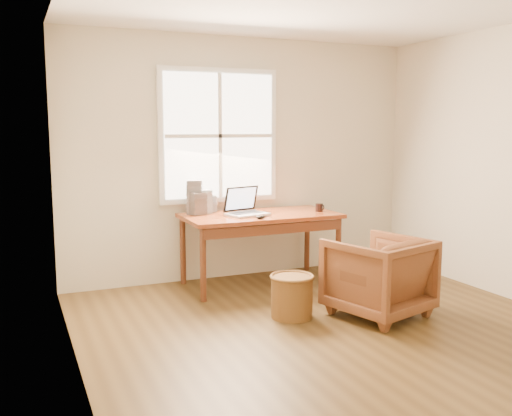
{
  "coord_description": "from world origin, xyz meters",
  "views": [
    {
      "loc": [
        -2.36,
        -3.55,
        1.64
      ],
      "look_at": [
        -0.11,
        1.65,
        0.84
      ],
      "focal_mm": 40.0,
      "sensor_mm": 36.0,
      "label": 1
    }
  ],
  "objects_px": {
    "armchair": "(378,276)",
    "coffee_mug": "(319,207)",
    "cd_stack_a": "(204,202)",
    "wicker_stool": "(292,297)",
    "laptop": "(247,202)",
    "desk": "(260,216)"
  },
  "relations": [
    {
      "from": "armchair",
      "to": "coffee_mug",
      "type": "bearing_deg",
      "value": -110.74
    },
    {
      "from": "armchair",
      "to": "cd_stack_a",
      "type": "bearing_deg",
      "value": -71.48
    },
    {
      "from": "laptop",
      "to": "cd_stack_a",
      "type": "xyz_separation_m",
      "value": [
        -0.37,
        0.28,
        -0.01
      ]
    },
    {
      "from": "desk",
      "to": "armchair",
      "type": "distance_m",
      "value": 1.48
    },
    {
      "from": "armchair",
      "to": "wicker_stool",
      "type": "distance_m",
      "value": 0.78
    },
    {
      "from": "armchair",
      "to": "wicker_stool",
      "type": "bearing_deg",
      "value": -35.21
    },
    {
      "from": "desk",
      "to": "armchair",
      "type": "xyz_separation_m",
      "value": [
        0.54,
        -1.32,
        -0.38
      ]
    },
    {
      "from": "armchair",
      "to": "wicker_stool",
      "type": "relative_size",
      "value": 2.13
    },
    {
      "from": "wicker_stool",
      "to": "coffee_mug",
      "type": "xyz_separation_m",
      "value": [
        0.82,
        0.98,
        0.61
      ]
    },
    {
      "from": "desk",
      "to": "armchair",
      "type": "bearing_deg",
      "value": -67.68
    },
    {
      "from": "cd_stack_a",
      "to": "coffee_mug",
      "type": "bearing_deg",
      "value": -15.73
    },
    {
      "from": "wicker_stool",
      "to": "coffee_mug",
      "type": "height_order",
      "value": "coffee_mug"
    },
    {
      "from": "wicker_stool",
      "to": "coffee_mug",
      "type": "distance_m",
      "value": 1.42
    },
    {
      "from": "coffee_mug",
      "to": "wicker_stool",
      "type": "bearing_deg",
      "value": -129.13
    },
    {
      "from": "desk",
      "to": "cd_stack_a",
      "type": "relative_size",
      "value": 6.29
    },
    {
      "from": "armchair",
      "to": "coffee_mug",
      "type": "relative_size",
      "value": 8.9
    },
    {
      "from": "coffee_mug",
      "to": "cd_stack_a",
      "type": "relative_size",
      "value": 0.34
    },
    {
      "from": "desk",
      "to": "cd_stack_a",
      "type": "distance_m",
      "value": 0.6
    },
    {
      "from": "desk",
      "to": "laptop",
      "type": "bearing_deg",
      "value": -165.35
    },
    {
      "from": "armchair",
      "to": "coffee_mug",
      "type": "distance_m",
      "value": 1.31
    },
    {
      "from": "coffee_mug",
      "to": "laptop",
      "type": "bearing_deg",
      "value": 177.05
    },
    {
      "from": "armchair",
      "to": "laptop",
      "type": "distance_m",
      "value": 1.56
    }
  ]
}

